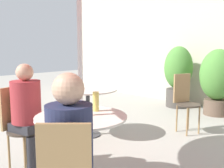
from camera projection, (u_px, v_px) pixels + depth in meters
cafe_table_near at (81, 130)px, 2.40m from camera, size 0.84×0.84×0.71m
cafe_table_far at (88, 97)px, 3.90m from camera, size 0.87×0.87×0.71m
bistro_chair_0 at (18, 121)px, 2.80m from camera, size 0.40×0.38×0.91m
bistro_chair_3 at (185, 97)px, 4.09m from camera, size 0.40×0.39×0.91m
seated_person_0 at (27, 108)px, 2.71m from camera, size 0.35×0.33×1.16m
seated_person_1 at (70, 143)px, 1.70m from camera, size 0.39×0.39×1.17m
beer_glass_0 at (96, 101)px, 2.53m from camera, size 0.06×0.06×0.19m
beer_glass_1 at (69, 113)px, 2.17m from camera, size 0.07×0.07×0.15m
potted_plant_0 at (178, 74)px, 5.77m from camera, size 0.62×0.62×1.34m
potted_plant_1 at (218, 79)px, 5.07m from camera, size 0.68×0.68×1.29m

